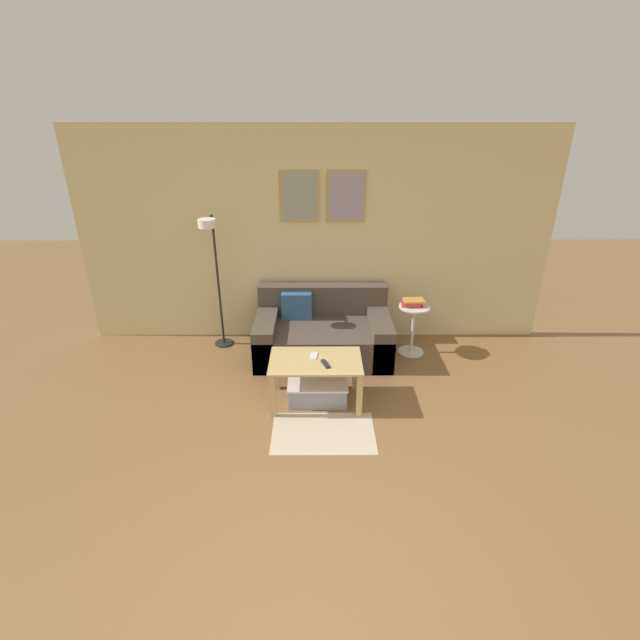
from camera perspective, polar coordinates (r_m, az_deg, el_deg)
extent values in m
plane|color=brown|center=(3.41, -0.62, -27.40)|extent=(16.00, 16.00, 0.00)
cube|color=beige|center=(5.59, -0.54, 10.06)|extent=(5.60, 0.06, 2.55)
cube|color=tan|center=(5.45, -2.57, 14.96)|extent=(0.45, 0.02, 0.58)
cube|color=#939E8E|center=(5.44, -2.57, 14.95)|extent=(0.38, 0.01, 0.51)
cube|color=tan|center=(5.45, 3.26, 14.96)|extent=(0.45, 0.02, 0.58)
cube|color=#A393A8|center=(5.44, 3.27, 14.94)|extent=(0.38, 0.01, 0.51)
cube|color=#C1B299|center=(4.33, 0.42, -13.69)|extent=(0.93, 0.60, 0.01)
cube|color=#4C4238|center=(5.47, 0.37, -2.49)|extent=(1.56, 0.96, 0.38)
cube|color=#4C4238|center=(5.66, 0.33, 2.63)|extent=(1.56, 0.20, 0.36)
cube|color=#4C4238|center=(5.47, -6.55, -1.93)|extent=(0.24, 0.96, 0.50)
cube|color=#4C4238|center=(5.49, 7.27, -1.89)|extent=(0.24, 0.96, 0.50)
cube|color=#335684|center=(5.51, -2.89, 1.76)|extent=(0.36, 0.14, 0.32)
cube|color=tan|center=(4.48, -0.50, -5.07)|extent=(0.89, 0.55, 0.02)
cube|color=tan|center=(4.42, -5.86, -9.27)|extent=(0.06, 0.06, 0.46)
cube|color=tan|center=(4.42, 4.87, -9.25)|extent=(0.06, 0.06, 0.46)
cube|color=tan|center=(4.83, -5.36, -6.10)|extent=(0.06, 0.06, 0.46)
cube|color=tan|center=(4.82, 4.39, -6.08)|extent=(0.06, 0.06, 0.46)
cube|color=gray|center=(4.69, -0.29, -8.79)|extent=(0.57, 0.35, 0.20)
cube|color=silver|center=(4.63, -0.29, -7.65)|extent=(0.59, 0.38, 0.02)
cylinder|color=black|center=(5.92, -11.71, -2.78)|extent=(0.23, 0.23, 0.02)
cylinder|color=black|center=(5.60, -12.41, 4.52)|extent=(0.03, 0.03, 1.58)
cylinder|color=black|center=(5.26, -13.49, 12.14)|extent=(0.02, 0.26, 0.02)
cylinder|color=white|center=(5.14, -13.76, 11.49)|extent=(0.19, 0.19, 0.09)
cylinder|color=silver|center=(5.71, 11.08, -3.83)|extent=(0.31, 0.31, 0.01)
cylinder|color=silver|center=(5.58, 11.32, -1.18)|extent=(0.04, 0.04, 0.57)
cylinder|color=silver|center=(5.46, 11.57, 1.61)|extent=(0.36, 0.36, 0.02)
cube|color=#B73333|center=(5.45, 11.25, 1.81)|extent=(0.25, 0.17, 0.01)
cube|color=#B73333|center=(5.45, 11.24, 2.00)|extent=(0.16, 0.17, 0.02)
cube|color=#B73333|center=(5.44, 11.33, 2.17)|extent=(0.22, 0.16, 0.02)
cube|color=#D18438|center=(5.43, 11.48, 2.37)|extent=(0.24, 0.17, 0.02)
cube|color=#232328|center=(4.39, 0.66, -5.42)|extent=(0.09, 0.15, 0.02)
cube|color=silver|center=(4.55, -0.76, -4.40)|extent=(0.08, 0.15, 0.01)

